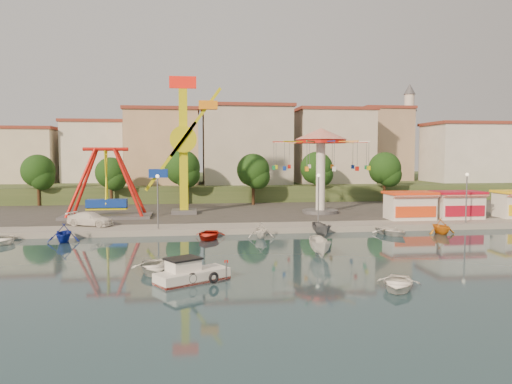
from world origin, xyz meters
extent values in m
plane|color=#142B39|center=(0.00, 0.00, 0.00)|extent=(200.00, 200.00, 0.00)
cube|color=#9E998E|center=(0.00, 62.00, 0.30)|extent=(200.00, 100.00, 0.60)
cube|color=#4C4944|center=(0.00, 30.00, 0.60)|extent=(90.00, 28.00, 0.01)
cube|color=#384C26|center=(0.00, 67.00, 1.50)|extent=(200.00, 60.00, 3.00)
cube|color=#59595E|center=(-14.35, 22.34, 0.75)|extent=(10.00, 5.00, 0.30)
cube|color=#12349F|center=(-14.35, 22.34, 2.20)|extent=(4.50, 1.40, 1.00)
cylinder|color=red|center=(-14.35, 22.34, 8.40)|extent=(5.00, 0.40, 0.40)
cube|color=#59595E|center=(-5.65, 25.00, 0.85)|extent=(3.00, 3.00, 0.50)
cube|color=yellow|center=(-5.65, 25.00, 8.10)|extent=(1.00, 1.00, 15.00)
cube|color=red|center=(-5.65, 25.00, 16.40)|extent=(3.20, 0.50, 1.40)
cylinder|color=yellow|center=(-5.65, 24.20, 9.60)|extent=(3.20, 0.50, 3.20)
cube|color=yellow|center=(-4.17, 24.00, 11.62)|extent=(6.20, 0.35, 8.27)
cube|color=orange|center=(-2.69, 24.00, 13.63)|extent=(2.20, 1.20, 1.00)
cylinder|color=#59595E|center=(10.93, 23.34, 0.80)|extent=(4.40, 4.40, 0.40)
cylinder|color=white|center=(10.93, 23.34, 5.10)|extent=(1.10, 1.10, 9.00)
cylinder|color=red|center=(10.93, 23.34, 9.40)|extent=(6.00, 6.00, 0.50)
cone|color=red|center=(10.93, 23.34, 10.30)|extent=(6.40, 6.40, 1.40)
cube|color=white|center=(19.35, 16.50, 2.00)|extent=(5.00, 3.00, 2.80)
cube|color=#EE4115|center=(19.35, 16.50, 3.55)|extent=(5.40, 3.40, 0.25)
cube|color=red|center=(19.35, 14.80, 3.20)|extent=(5.00, 0.77, 0.43)
cube|color=white|center=(25.04, 16.50, 2.00)|extent=(5.00, 3.00, 2.80)
cube|color=#AC0D23|center=(25.04, 16.50, 3.55)|extent=(5.40, 3.40, 0.25)
cube|color=red|center=(25.04, 14.80, 3.20)|extent=(5.00, 0.77, 0.43)
cylinder|color=#59595E|center=(-8.00, 13.00, 3.10)|extent=(0.14, 0.14, 5.00)
cylinder|color=#59595E|center=(8.00, 13.00, 3.10)|extent=(0.14, 0.14, 5.00)
cylinder|color=#59595E|center=(24.00, 13.00, 3.10)|extent=(0.14, 0.14, 5.00)
cylinder|color=#382314|center=(-26.00, 36.98, 2.40)|extent=(0.44, 0.44, 3.60)
sphere|color=black|center=(-26.00, 36.98, 5.49)|extent=(4.60, 4.60, 4.60)
cylinder|color=#382314|center=(-16.00, 36.24, 2.30)|extent=(0.44, 0.44, 3.40)
sphere|color=black|center=(-16.00, 36.24, 5.22)|extent=(4.35, 4.35, 4.35)
cylinder|color=#382314|center=(-6.00, 35.81, 2.56)|extent=(0.44, 0.44, 3.92)
sphere|color=black|center=(-6.00, 35.81, 5.94)|extent=(5.02, 5.02, 5.02)
cylinder|color=#382314|center=(4.00, 34.36, 2.43)|extent=(0.44, 0.44, 3.66)
sphere|color=black|center=(4.00, 34.36, 5.58)|extent=(4.68, 4.68, 4.68)
cylinder|color=#382314|center=(14.00, 37.35, 2.50)|extent=(0.44, 0.44, 3.80)
sphere|color=black|center=(14.00, 37.35, 5.77)|extent=(4.86, 4.86, 4.86)
cylinder|color=#382314|center=(24.00, 35.54, 2.49)|extent=(0.44, 0.44, 3.77)
sphere|color=black|center=(24.00, 35.54, 5.73)|extent=(4.83, 4.83, 4.83)
cube|color=beige|center=(-33.37, 46.06, 8.93)|extent=(9.26, 9.53, 11.87)
cube|color=silver|center=(-21.33, 51.38, 7.32)|extent=(12.33, 9.01, 8.63)
cube|color=tan|center=(-8.19, 51.96, 8.62)|extent=(11.95, 9.28, 11.23)
cube|color=beige|center=(5.60, 48.80, 7.60)|extent=(12.59, 10.50, 9.20)
cube|color=beige|center=(19.07, 52.20, 7.62)|extent=(10.75, 9.23, 9.24)
cube|color=tan|center=(32.37, 50.33, 8.61)|extent=(12.77, 10.96, 11.21)
cube|color=silver|center=(44.15, 48.77, 9.18)|extent=(8.23, 8.98, 12.36)
cube|color=beige|center=(56.03, 53.70, 7.38)|extent=(11.59, 10.93, 8.76)
cylinder|color=silver|center=(36.00, 54.00, 11.00)|extent=(1.80, 1.80, 16.00)
cylinder|color=#59595E|center=(36.00, 54.00, 16.00)|extent=(2.80, 2.80, 0.30)
cone|color=#59595E|center=(36.00, 54.00, 20.00)|extent=(2.20, 2.20, 2.00)
cube|color=white|center=(-4.75, -5.51, 0.27)|extent=(4.82, 3.86, 0.82)
cube|color=red|center=(-4.75, -5.51, 0.07)|extent=(4.82, 3.86, 0.15)
cube|color=white|center=(-5.30, -5.42, 0.96)|extent=(2.28, 2.12, 0.82)
cube|color=black|center=(-5.30, -5.42, 1.42)|extent=(2.53, 2.38, 0.11)
torus|color=black|center=(-4.75, -6.42, 0.41)|extent=(0.69, 0.52, 0.70)
torus|color=black|center=(-3.47, -6.38, 0.41)|extent=(0.69, 0.52, 0.70)
imported|color=silver|center=(-7.21, -3.02, 0.42)|extent=(3.53, 4.47, 0.83)
imported|color=white|center=(7.07, -8.90, 0.37)|extent=(3.90, 4.36, 0.74)
imported|color=silver|center=(5.07, 1.06, 0.74)|extent=(1.65, 3.90, 1.48)
imported|color=white|center=(-14.91, 15.78, 1.29)|extent=(5.15, 3.65, 1.39)
imported|color=white|center=(-21.12, 9.80, 0.37)|extent=(3.15, 3.99, 0.75)
imported|color=#1223A1|center=(-16.08, 9.80, 0.84)|extent=(3.02, 3.42, 1.68)
imported|color=red|center=(-3.23, 9.80, 0.41)|extent=(3.56, 4.45, 0.82)
imported|color=white|center=(1.67, 9.80, 0.74)|extent=(2.56, 2.92, 1.48)
imported|color=#56575B|center=(7.50, 9.80, 0.68)|extent=(1.59, 3.59, 1.35)
imported|color=white|center=(14.51, 9.80, 0.40)|extent=(3.80, 4.51, 0.80)
imported|color=orange|center=(19.56, 9.80, 0.79)|extent=(2.87, 3.24, 1.58)
camera|label=1|loc=(-4.75, -36.01, 7.85)|focal=35.00mm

